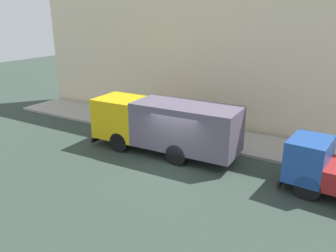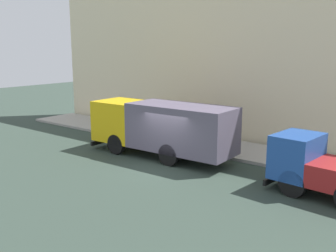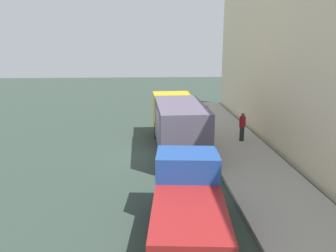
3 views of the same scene
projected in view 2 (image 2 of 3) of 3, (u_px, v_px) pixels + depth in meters
ground at (163, 167)px, 18.57m from camera, size 80.00×80.00×0.00m
sidewalk at (215, 146)px, 22.21m from camera, size 3.48×30.00×0.16m
building_facade at (237, 46)px, 22.81m from camera, size 0.50×30.00×11.34m
large_utility_truck at (161, 126)px, 20.03m from camera, size 2.58×8.14×2.82m
small_flatbed_truck at (328, 169)px, 14.72m from camera, size 2.50×5.11×2.25m
pedestrian_walking at (190, 123)px, 23.71m from camera, size 0.51×0.51×1.68m
pedestrian_standing at (143, 122)px, 23.73m from camera, size 0.45×0.45×1.78m
traffic_cone_orange at (144, 133)px, 23.48m from camera, size 0.51×0.51×0.72m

